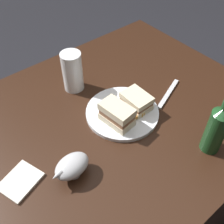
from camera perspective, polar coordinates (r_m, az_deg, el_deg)
The scene contains 15 objects.
ground_plane at distance 1.57m, azimuth -1.42°, elevation -20.14°, with size 6.00×6.00×0.00m, color black.
dining_table at distance 1.24m, azimuth -1.73°, elevation -13.39°, with size 1.21×0.89×0.73m, color black.
plate at distance 0.96m, azimuth 2.17°, elevation -0.08°, with size 0.26×0.26×0.01m, color white.
sandwich_half_left at distance 0.90m, azimuth 1.02°, elevation -0.51°, with size 0.08×0.12×0.07m.
sandwich_half_right at distance 0.96m, azimuth 5.14°, elevation 2.31°, with size 0.08×0.10×0.05m.
potato_wedge_front at distance 0.96m, azimuth 4.90°, elevation 0.74°, with size 0.05×0.02×0.02m, color #B77F33.
potato_wedge_middle at distance 0.95m, azimuth 5.45°, elevation 0.21°, with size 0.04×0.02×0.02m, color #AD702D.
potato_wedge_back at distance 0.95m, azimuth 5.97°, elevation 0.06°, with size 0.04×0.02×0.02m, color #B77F33.
potato_wedge_left_edge at distance 0.97m, azimuth 7.34°, elevation 0.89°, with size 0.05×0.02×0.01m, color #AD702D.
potato_wedge_right_edge at distance 0.94m, azimuth 5.40°, elevation -0.68°, with size 0.05×0.02×0.01m, color #B77F33.
pint_glass at distance 1.04m, azimuth -8.23°, elevation 7.98°, with size 0.08×0.08×0.16m.
gravy_boat at distance 0.80m, azimuth -8.47°, elevation -11.21°, with size 0.12×0.09×0.06m.
cider_bottle at distance 0.86m, azimuth 21.21°, elevation -2.98°, with size 0.06×0.06×0.25m.
napkin at distance 0.85m, azimuth -18.65°, elevation -13.55°, with size 0.11×0.09×0.01m, color silver.
fork at distance 1.06m, azimuth 11.71°, elevation 3.83°, with size 0.18×0.02×0.01m, color silver.
Camera 1 is at (0.37, 0.51, 1.44)m, focal length 43.63 mm.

